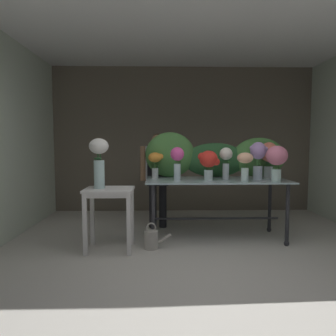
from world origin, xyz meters
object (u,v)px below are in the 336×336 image
at_px(display_table_glass, 216,189).
at_px(florist, 158,171).
at_px(vase_fuchsia_stock, 177,160).
at_px(vase_coral_hydrangea, 268,156).
at_px(vase_sunset_snapdragons, 155,161).
at_px(vase_rosy_peonies, 277,159).
at_px(vase_peach_roses, 245,163).
at_px(vase_scarlet_carnations, 209,161).
at_px(side_table_white, 109,199).
at_px(vase_lilac_ranunculus, 258,157).
at_px(vase_white_roses_tall, 99,159).
at_px(vase_ivory_lilies, 226,160).
at_px(watering_can, 152,239).

bearing_deg(display_table_glass, florist, 143.61).
xyz_separation_m(vase_fuchsia_stock, vase_coral_hydrangea, (1.34, 0.26, 0.05)).
distance_m(vase_sunset_snapdragons, vase_rosy_peonies, 1.65).
bearing_deg(vase_peach_roses, florist, 142.57).
bearing_deg(vase_scarlet_carnations, side_table_white, -166.37).
bearing_deg(vase_lilac_ranunculus, vase_white_roses_tall, -170.23).
relative_size(vase_fuchsia_stock, vase_peach_roses, 1.18).
distance_m(display_table_glass, side_table_white, 1.50).
height_order(side_table_white, vase_peach_roses, vase_peach_roses).
distance_m(vase_scarlet_carnations, vase_white_roses_tall, 1.46).
height_order(vase_sunset_snapdragons, vase_fuchsia_stock, vase_fuchsia_stock).
distance_m(vase_coral_hydrangea, vase_rosy_peonies, 0.45).
height_order(display_table_glass, vase_peach_roses, vase_peach_roses).
bearing_deg(vase_lilac_ranunculus, florist, 154.26).
distance_m(florist, vase_coral_hydrangea, 1.70).
relative_size(vase_lilac_ranunculus, vase_rosy_peonies, 1.10).
bearing_deg(vase_coral_hydrangea, florist, 163.38).
bearing_deg(vase_lilac_ranunculus, vase_sunset_snapdragons, 172.72).
bearing_deg(vase_scarlet_carnations, vase_ivory_lilies, 21.58).
relative_size(vase_rosy_peonies, vase_white_roses_tall, 0.76).
distance_m(vase_ivory_lilies, vase_scarlet_carnations, 0.28).
relative_size(side_table_white, vase_coral_hydrangea, 1.52).
height_order(vase_coral_hydrangea, vase_rosy_peonies, vase_coral_hydrangea).
height_order(florist, vase_coral_hydrangea, florist).
bearing_deg(vase_white_roses_tall, display_table_glass, 15.29).
bearing_deg(vase_coral_hydrangea, vase_scarlet_carnations, -165.03).
relative_size(side_table_white, vase_sunset_snapdragons, 2.11).
relative_size(side_table_white, florist, 0.52).
xyz_separation_m(florist, vase_fuchsia_stock, (0.27, -0.74, 0.21)).
relative_size(florist, vase_white_roses_tall, 2.41).
height_order(side_table_white, vase_rosy_peonies, vase_rosy_peonies).
height_order(vase_ivory_lilies, vase_white_roses_tall, vase_white_roses_tall).
distance_m(side_table_white, watering_can, 0.75).
bearing_deg(vase_lilac_ranunculus, vase_ivory_lilies, 172.83).
xyz_separation_m(display_table_glass, vase_scarlet_carnations, (-0.13, -0.11, 0.39)).
relative_size(side_table_white, vase_lilac_ranunculus, 1.51).
distance_m(vase_fuchsia_stock, vase_coral_hydrangea, 1.37).
height_order(vase_fuchsia_stock, vase_ivory_lilies, vase_fuchsia_stock).
bearing_deg(watering_can, vase_white_roses_tall, -177.95).
bearing_deg(vase_coral_hydrangea, vase_fuchsia_stock, -169.12).
relative_size(vase_fuchsia_stock, vase_white_roses_tall, 0.72).
bearing_deg(vase_white_roses_tall, side_table_white, 0.06).
bearing_deg(side_table_white, vase_white_roses_tall, -179.94).
relative_size(vase_scarlet_carnations, watering_can, 1.16).
distance_m(vase_rosy_peonies, watering_can, 1.94).
relative_size(vase_sunset_snapdragons, vase_lilac_ranunculus, 0.72).
relative_size(display_table_glass, vase_fuchsia_stock, 4.34).
xyz_separation_m(side_table_white, vase_peach_roses, (1.76, 0.15, 0.44)).
distance_m(display_table_glass, vase_scarlet_carnations, 0.43).
height_order(vase_lilac_ranunculus, vase_rosy_peonies, vase_lilac_ranunculus).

